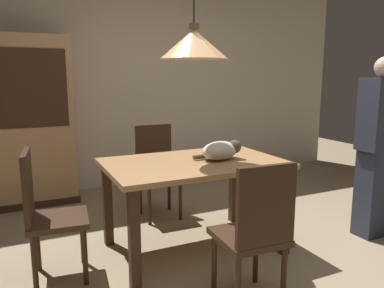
{
  "coord_description": "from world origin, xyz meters",
  "views": [
    {
      "loc": [
        -1.4,
        -2.14,
        1.42
      ],
      "look_at": [
        -0.05,
        0.71,
        0.85
      ],
      "focal_mm": 35.16,
      "sensor_mm": 36.0,
      "label": 1
    }
  ],
  "objects_px": {
    "cat_sleeping": "(221,150)",
    "dining_table": "(194,173)",
    "chair_far_back": "(157,166)",
    "hutch_bookcase": "(20,126)",
    "chair_left_side": "(46,210)",
    "person_standing": "(378,149)",
    "pendant_lamp": "(194,44)",
    "chair_near_front": "(256,229)"
  },
  "relations": [
    {
      "from": "hutch_bookcase",
      "to": "cat_sleeping",
      "type": "bearing_deg",
      "value": -51.85
    },
    {
      "from": "person_standing",
      "to": "pendant_lamp",
      "type": "bearing_deg",
      "value": 164.91
    },
    {
      "from": "chair_far_back",
      "to": "person_standing",
      "type": "xyz_separation_m",
      "value": [
        1.58,
        -1.31,
        0.28
      ]
    },
    {
      "from": "chair_left_side",
      "to": "cat_sleeping",
      "type": "bearing_deg",
      "value": -2.15
    },
    {
      "from": "dining_table",
      "to": "chair_far_back",
      "type": "distance_m",
      "value": 0.89
    },
    {
      "from": "pendant_lamp",
      "to": "hutch_bookcase",
      "type": "distance_m",
      "value": 2.32
    },
    {
      "from": "chair_left_side",
      "to": "dining_table",
      "type": "bearing_deg",
      "value": -0.45
    },
    {
      "from": "cat_sleeping",
      "to": "person_standing",
      "type": "relative_size",
      "value": 0.25
    },
    {
      "from": "cat_sleeping",
      "to": "hutch_bookcase",
      "type": "relative_size",
      "value": 0.22
    },
    {
      "from": "chair_near_front",
      "to": "cat_sleeping",
      "type": "height_order",
      "value": "chair_near_front"
    },
    {
      "from": "chair_left_side",
      "to": "chair_far_back",
      "type": "xyz_separation_m",
      "value": [
        1.13,
        0.87,
        0.0
      ]
    },
    {
      "from": "dining_table",
      "to": "cat_sleeping",
      "type": "height_order",
      "value": "cat_sleeping"
    },
    {
      "from": "dining_table",
      "to": "person_standing",
      "type": "xyz_separation_m",
      "value": [
        1.59,
        -0.43,
        0.15
      ]
    },
    {
      "from": "dining_table",
      "to": "chair_far_back",
      "type": "height_order",
      "value": "chair_far_back"
    },
    {
      "from": "chair_near_front",
      "to": "cat_sleeping",
      "type": "bearing_deg",
      "value": 74.61
    },
    {
      "from": "chair_left_side",
      "to": "pendant_lamp",
      "type": "bearing_deg",
      "value": -0.45
    },
    {
      "from": "chair_near_front",
      "to": "cat_sleeping",
      "type": "relative_size",
      "value": 2.31
    },
    {
      "from": "dining_table",
      "to": "chair_far_back",
      "type": "xyz_separation_m",
      "value": [
        0.0,
        0.88,
        -0.14
      ]
    },
    {
      "from": "chair_left_side",
      "to": "cat_sleeping",
      "type": "height_order",
      "value": "chair_left_side"
    },
    {
      "from": "chair_left_side",
      "to": "cat_sleeping",
      "type": "relative_size",
      "value": 2.31
    },
    {
      "from": "person_standing",
      "to": "hutch_bookcase",
      "type": "bearing_deg",
      "value": 141.51
    },
    {
      "from": "chair_near_front",
      "to": "cat_sleeping",
      "type": "distance_m",
      "value": 0.92
    },
    {
      "from": "chair_far_back",
      "to": "hutch_bookcase",
      "type": "height_order",
      "value": "hutch_bookcase"
    },
    {
      "from": "chair_far_back",
      "to": "cat_sleeping",
      "type": "distance_m",
      "value": 1.0
    },
    {
      "from": "chair_far_back",
      "to": "hutch_bookcase",
      "type": "relative_size",
      "value": 0.5
    },
    {
      "from": "chair_far_back",
      "to": "person_standing",
      "type": "height_order",
      "value": "person_standing"
    },
    {
      "from": "chair_left_side",
      "to": "pendant_lamp",
      "type": "xyz_separation_m",
      "value": [
        1.13,
        -0.01,
        1.15
      ]
    },
    {
      "from": "chair_left_side",
      "to": "person_standing",
      "type": "distance_m",
      "value": 2.76
    },
    {
      "from": "person_standing",
      "to": "dining_table",
      "type": "bearing_deg",
      "value": 164.91
    },
    {
      "from": "dining_table",
      "to": "chair_left_side",
      "type": "height_order",
      "value": "chair_left_side"
    },
    {
      "from": "chair_left_side",
      "to": "person_standing",
      "type": "relative_size",
      "value": 0.59
    },
    {
      "from": "chair_left_side",
      "to": "pendant_lamp",
      "type": "relative_size",
      "value": 0.72
    },
    {
      "from": "dining_table",
      "to": "chair_near_front",
      "type": "xyz_separation_m",
      "value": [
        -0.0,
        -0.88,
        -0.14
      ]
    },
    {
      "from": "chair_far_back",
      "to": "cat_sleeping",
      "type": "bearing_deg",
      "value": -76.29
    },
    {
      "from": "pendant_lamp",
      "to": "chair_near_front",
      "type": "bearing_deg",
      "value": -90.25
    },
    {
      "from": "chair_near_front",
      "to": "chair_far_back",
      "type": "distance_m",
      "value": 1.76
    },
    {
      "from": "cat_sleeping",
      "to": "dining_table",
      "type": "bearing_deg",
      "value": 169.49
    },
    {
      "from": "cat_sleeping",
      "to": "pendant_lamp",
      "type": "height_order",
      "value": "pendant_lamp"
    },
    {
      "from": "person_standing",
      "to": "chair_far_back",
      "type": "bearing_deg",
      "value": 140.49
    },
    {
      "from": "hutch_bookcase",
      "to": "chair_left_side",
      "type": "bearing_deg",
      "value": -86.83
    },
    {
      "from": "dining_table",
      "to": "chair_left_side",
      "type": "distance_m",
      "value": 1.14
    },
    {
      "from": "dining_table",
      "to": "cat_sleeping",
      "type": "bearing_deg",
      "value": -10.51
    }
  ]
}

